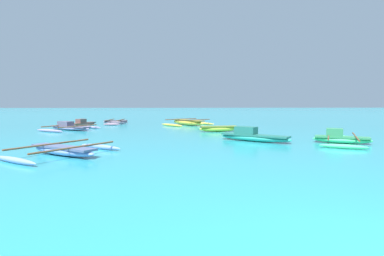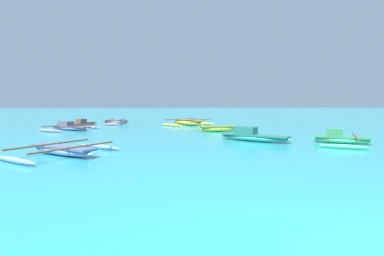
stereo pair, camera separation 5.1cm
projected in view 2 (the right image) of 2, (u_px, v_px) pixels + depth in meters
moored_boat_0 at (63, 150)px, 11.29m from camera, size 4.09×4.44×0.40m
moored_boat_1 at (253, 136)px, 15.43m from camera, size 3.47×3.00×0.74m
moored_boat_2 at (116, 122)px, 27.80m from camera, size 2.29×3.41×0.44m
moored_boat_3 at (219, 128)px, 20.53m from camera, size 2.77×0.87×0.40m
moored_boat_4 at (84, 123)px, 25.74m from camera, size 1.79×2.54×0.61m
moored_boat_5 at (341, 138)px, 14.61m from camera, size 3.62×4.49×0.72m
moored_boat_6 at (188, 122)px, 26.48m from camera, size 4.78×4.63×0.55m
moored_boat_7 at (70, 127)px, 21.79m from camera, size 4.08×4.43×0.63m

